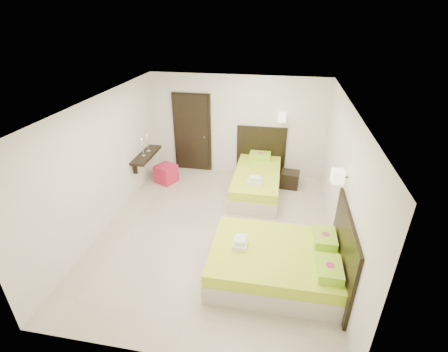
% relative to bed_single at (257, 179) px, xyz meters
% --- Properties ---
extents(floor, '(5.50, 5.50, 0.00)m').
position_rel_bed_single_xyz_m(floor, '(-0.65, -1.76, -0.32)').
color(floor, '#C0B49F').
rests_on(floor, ground).
extents(bed_single, '(1.28, 2.14, 1.76)m').
position_rel_bed_single_xyz_m(bed_single, '(0.00, 0.00, 0.00)').
color(bed_single, beige).
rests_on(bed_single, ground).
extents(bed_double, '(2.11, 1.79, 1.74)m').
position_rel_bed_single_xyz_m(bed_double, '(0.63, -2.82, -0.01)').
color(bed_double, beige).
rests_on(bed_double, ground).
extents(nightstand, '(0.49, 0.44, 0.40)m').
position_rel_bed_single_xyz_m(nightstand, '(0.79, 0.36, -0.12)').
color(nightstand, black).
rests_on(nightstand, ground).
extents(ottoman, '(0.61, 0.61, 0.46)m').
position_rel_bed_single_xyz_m(ottoman, '(-2.35, 0.06, -0.09)').
color(ottoman, '#AE1736').
rests_on(ottoman, ground).
extents(door, '(1.02, 0.15, 2.14)m').
position_rel_bed_single_xyz_m(door, '(-1.85, 0.93, 0.73)').
color(door, black).
rests_on(door, ground).
extents(console_shelf, '(0.35, 1.20, 0.78)m').
position_rel_bed_single_xyz_m(console_shelf, '(-2.74, -0.16, 0.50)').
color(console_shelf, black).
rests_on(console_shelf, ground).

